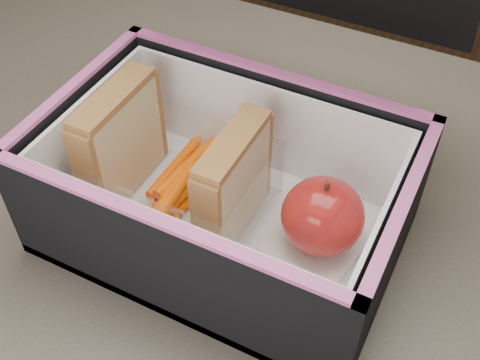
# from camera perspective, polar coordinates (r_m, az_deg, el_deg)

# --- Properties ---
(kitchen_table) EXTENTS (1.20, 0.80, 0.75)m
(kitchen_table) POSITION_cam_1_polar(r_m,az_deg,el_deg) (0.62, -2.49, -11.17)
(kitchen_table) COLOR #655A4E
(kitchen_table) RESTS_ON ground
(lunch_bag) EXTENTS (0.30, 0.32, 0.27)m
(lunch_bag) POSITION_cam_1_polar(r_m,az_deg,el_deg) (0.51, -1.22, 0.13)
(lunch_bag) COLOR black
(lunch_bag) RESTS_ON kitchen_table
(plastic_tub) EXTENTS (0.16, 0.11, 0.07)m
(plastic_tub) POSITION_cam_1_polar(r_m,az_deg,el_deg) (0.54, -6.02, 0.08)
(plastic_tub) COLOR white
(plastic_tub) RESTS_ON lunch_bag
(sandwich_left) EXTENTS (0.03, 0.10, 0.11)m
(sandwich_left) POSITION_cam_1_polar(r_m,az_deg,el_deg) (0.55, -11.29, 3.66)
(sandwich_left) COLOR #D1BC86
(sandwich_left) RESTS_ON plastic_tub
(sandwich_right) EXTENTS (0.03, 0.09, 0.10)m
(sandwich_right) POSITION_cam_1_polar(r_m,az_deg,el_deg) (0.51, -0.64, -0.40)
(sandwich_right) COLOR #D1BC86
(sandwich_right) RESTS_ON plastic_tub
(carrot_sticks) EXTENTS (0.04, 0.14, 0.03)m
(carrot_sticks) POSITION_cam_1_polar(r_m,az_deg,el_deg) (0.55, -6.49, -1.23)
(carrot_sticks) COLOR #F14C07
(carrot_sticks) RESTS_ON plastic_tub
(paper_napkin) EXTENTS (0.09, 0.09, 0.01)m
(paper_napkin) POSITION_cam_1_polar(r_m,az_deg,el_deg) (0.53, 7.24, -5.95)
(paper_napkin) COLOR white
(paper_napkin) RESTS_ON lunch_bag
(red_apple) EXTENTS (0.08, 0.08, 0.07)m
(red_apple) POSITION_cam_1_polar(r_m,az_deg,el_deg) (0.51, 7.84, -3.41)
(red_apple) COLOR maroon
(red_apple) RESTS_ON paper_napkin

